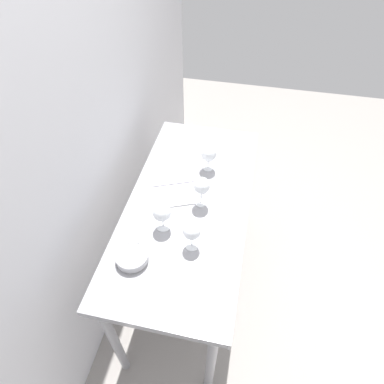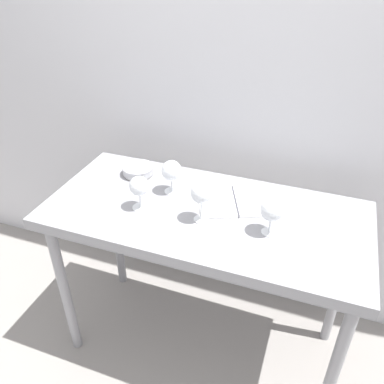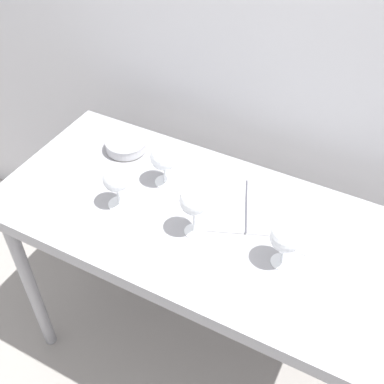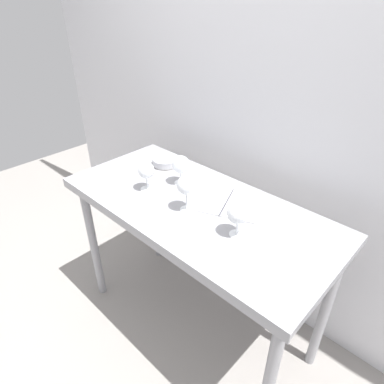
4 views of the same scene
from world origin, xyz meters
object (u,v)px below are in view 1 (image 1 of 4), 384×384
object	(u,v)px
tasting_sheet_upper	(186,150)
tasting_bowl	(132,257)
wine_glass_near_right	(209,154)
wine_glass_far_left	(162,213)
wine_glass_near_center	(201,186)
wine_glass_near_left	(192,232)
open_notebook	(174,185)

from	to	relation	value
tasting_sheet_upper	tasting_bowl	world-z (taller)	tasting_bowl
wine_glass_near_right	tasting_bowl	world-z (taller)	wine_glass_near_right
wine_glass_far_left	wine_glass_near_center	size ratio (longest dim) A/B	0.89
wine_glass_near_right	tasting_bowl	distance (m)	0.74
wine_glass_far_left	wine_glass_near_left	size ratio (longest dim) A/B	1.03
wine_glass_near_left	open_notebook	bearing A→B (deg)	26.13
wine_glass_near_left	tasting_sheet_upper	distance (m)	0.73
wine_glass_near_left	wine_glass_near_right	bearing A→B (deg)	2.17
wine_glass_near_left	tasting_bowl	world-z (taller)	wine_glass_near_left
wine_glass_near_right	wine_glass_far_left	size ratio (longest dim) A/B	1.02
wine_glass_near_right	wine_glass_near_center	xyz separation A→B (m)	(-0.28, -0.01, 0.02)
wine_glass_near_right	wine_glass_near_left	bearing A→B (deg)	-177.83
wine_glass_near_right	wine_glass_far_left	xyz separation A→B (m)	(-0.48, 0.15, -0.00)
wine_glass_near_right	open_notebook	bearing A→B (deg)	138.13
wine_glass_far_left	tasting_sheet_upper	bearing A→B (deg)	2.09
open_notebook	tasting_sheet_upper	distance (m)	0.31
wine_glass_far_left	tasting_bowl	distance (m)	0.25
wine_glass_far_left	wine_glass_near_center	xyz separation A→B (m)	(0.20, -0.16, 0.02)
wine_glass_near_center	open_notebook	world-z (taller)	wine_glass_near_center
wine_glass_near_center	open_notebook	size ratio (longest dim) A/B	0.46
wine_glass_near_center	tasting_bowl	bearing A→B (deg)	149.41
wine_glass_far_left	tasting_bowl	xyz separation A→B (m)	(-0.22, 0.09, -0.08)
wine_glass_far_left	tasting_sheet_upper	distance (m)	0.62
wine_glass_near_right	tasting_bowl	bearing A→B (deg)	161.55
wine_glass_near_center	wine_glass_near_right	bearing A→B (deg)	2.53
wine_glass_far_left	wine_glass_near_left	distance (m)	0.18
tasting_sheet_upper	tasting_bowl	size ratio (longest dim) A/B	1.51
wine_glass_far_left	wine_glass_near_left	bearing A→B (deg)	-115.53
wine_glass_near_right	wine_glass_far_left	distance (m)	0.50
tasting_bowl	wine_glass_near_center	bearing A→B (deg)	-30.59
wine_glass_near_left	open_notebook	size ratio (longest dim) A/B	0.40
wine_glass_near_center	tasting_sheet_upper	xyz separation A→B (m)	(0.42, 0.18, -0.13)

